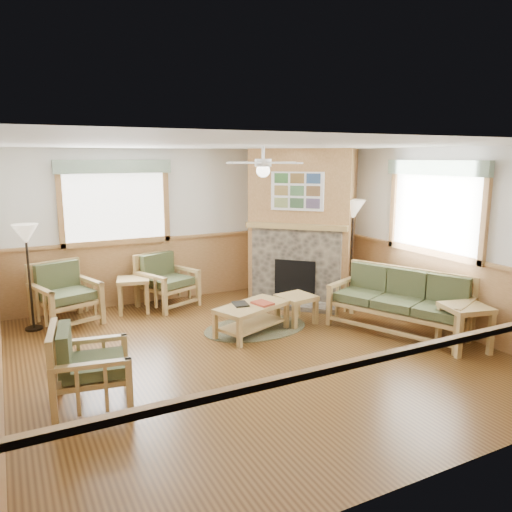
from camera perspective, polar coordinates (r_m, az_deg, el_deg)
name	(u,v)px	position (r m, az deg, el deg)	size (l,w,h in m)	color
floor	(253,353)	(6.76, -0.31, -11.00)	(6.00, 6.00, 0.01)	#583818
ceiling	(253,145)	(6.26, -0.33, 12.58)	(6.00, 6.00, 0.01)	white
wall_back	(178,225)	(9.11, -8.90, 3.52)	(6.00, 0.02, 2.70)	white
wall_front	(433,320)	(4.01, 19.59, -6.87)	(6.00, 0.02, 2.70)	white
wall_right	(426,236)	(8.16, 18.83, 2.15)	(0.02, 6.00, 2.70)	white
wainscot	(253,313)	(6.57, -0.31, -6.51)	(6.00, 6.00, 1.10)	#A27342
fireplace	(303,224)	(9.14, 5.35, 3.62)	(2.20, 2.20, 2.70)	#A27342
window_back	(113,159)	(8.71, -16.05, 10.66)	(1.90, 0.16, 1.50)	white
window_right	(439,159)	(7.90, 20.23, 10.39)	(0.16, 1.90, 1.50)	white
ceiling_fan	(263,149)	(6.66, 0.83, 12.16)	(1.24, 1.24, 0.36)	white
sofa	(399,302)	(7.65, 16.03, -5.12)	(0.81, 1.98, 0.91)	#A7874E
armchair_back_left	(66,295)	(8.24, -20.91, -4.13)	(0.85, 0.85, 0.95)	#A7874E
armchair_back_right	(167,281)	(8.75, -10.09, -2.80)	(0.82, 0.82, 0.91)	#A7874E
armchair_left	(91,365)	(5.55, -18.30, -11.78)	(0.77, 0.77, 0.87)	#A7874E
coffee_table	(252,319)	(7.35, -0.47, -7.24)	(1.11, 0.56, 0.44)	#A7874E
end_table_chairs	(134,295)	(8.61, -13.78, -4.35)	(0.52, 0.50, 0.58)	#A7874E
end_table_sofa	(465,328)	(7.28, 22.73, -7.59)	(0.56, 0.54, 0.63)	#A7874E
footstool	(296,309)	(7.85, 4.62, -6.07)	(0.51, 0.51, 0.45)	#A7874E
braided_rug	(256,328)	(7.64, -0.04, -8.23)	(1.63, 1.63, 0.01)	#4A472E
floor_lamp_left	(29,278)	(8.10, -24.48, -2.26)	(0.37, 0.37, 1.61)	black
floor_lamp_right	(352,252)	(8.84, 10.87, 0.41)	(0.42, 0.42, 1.85)	black
book_red	(263,302)	(7.30, 0.76, -5.31)	(0.22, 0.30, 0.03)	maroon
book_dark	(240,303)	(7.28, -1.78, -5.41)	(0.20, 0.27, 0.03)	black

